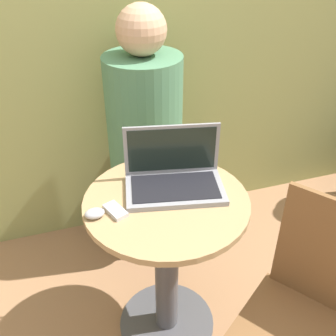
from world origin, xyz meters
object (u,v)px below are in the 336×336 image
object	(u,v)px
cell_phone	(115,211)
person_seated	(144,155)
laptop	(174,176)
chair_empty	(307,325)

from	to	relation	value
cell_phone	person_seated	xyz separation A→B (m)	(0.27, 0.63, -0.19)
laptop	chair_empty	bearing A→B (deg)	-61.80
person_seated	chair_empty	bearing A→B (deg)	-76.35
cell_phone	chair_empty	distance (m)	0.74
cell_phone	person_seated	bearing A→B (deg)	67.24
cell_phone	chair_empty	world-z (taller)	chair_empty
laptop	person_seated	bearing A→B (deg)	87.57
chair_empty	person_seated	distance (m)	1.11
chair_empty	person_seated	xyz separation A→B (m)	(-0.26, 1.08, 0.07)
laptop	cell_phone	world-z (taller)	laptop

